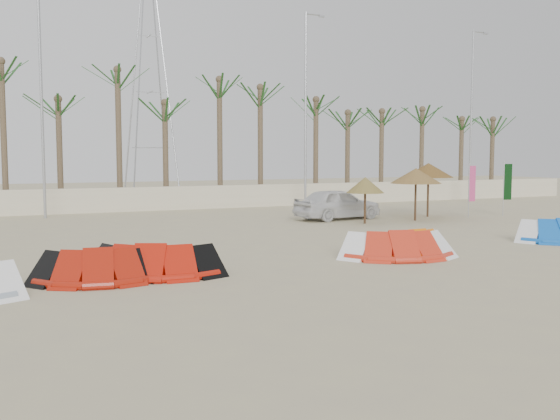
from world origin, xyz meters
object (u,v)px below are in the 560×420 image
kite_blue (556,229)px  kite_red_left (97,264)px  parasol_left (365,185)px  car (338,204)px  kite_red_right (392,243)px  parasol_right (428,170)px  parasol_mid (416,176)px  kite_orange (409,243)px  kite_red_mid (150,258)px

kite_blue → kite_red_left: bearing=-178.4°
parasol_left → car: 2.30m
kite_red_right → car: size_ratio=0.86×
parasol_right → car: parasol_right is taller
kite_red_left → parasol_right: parasol_right is taller
parasol_left → parasol_right: parasol_right is taller
kite_red_right → parasol_left: parasol_left is taller
kite_blue → kite_red_right: bearing=-176.2°
parasol_mid → parasol_right: 2.09m
kite_orange → car: bearing=71.3°
kite_orange → kite_blue: size_ratio=0.85×
parasol_mid → parasol_right: size_ratio=0.92×
parasol_left → car: bearing=95.5°
parasol_mid → kite_red_left: bearing=-152.1°
kite_red_left → kite_blue: bearing=1.6°
kite_red_left → parasol_mid: (15.51, 8.21, 1.65)m
kite_red_right → parasol_right: parasol_right is taller
kite_red_mid → kite_blue: size_ratio=1.09×
car → parasol_right: bearing=-107.2°
kite_red_right → parasol_left: 9.26m
kite_orange → car: 10.91m
kite_red_right → parasol_mid: (7.00, 8.26, 1.65)m
kite_red_right → kite_red_mid: bearing=177.5°
kite_red_left → kite_red_mid: 1.38m
kite_red_mid → kite_red_left: bearing=-168.8°
kite_red_mid → kite_orange: 7.66m
kite_red_left → car: car is taller
kite_red_right → kite_blue: same height
kite_red_left → parasol_left: parasol_left is taller
kite_blue → parasol_left: bearing=111.6°
kite_red_right → kite_blue: size_ratio=1.04×
kite_red_mid → kite_blue: same height
parasol_left → kite_orange: bearing=-114.1°
kite_red_mid → parasol_left: parasol_left is taller
kite_orange → parasol_right: size_ratio=1.14×
parasol_right → car: size_ratio=0.61×
parasol_mid → kite_red_mid: bearing=-150.7°
kite_red_left → kite_red_mid: bearing=11.2°
kite_red_right → parasol_left: size_ratio=1.79×
kite_red_mid → parasol_mid: parasol_mid is taller
kite_red_left → parasol_right: size_ratio=1.25×
kite_red_mid → parasol_mid: 16.32m
kite_red_mid → kite_orange: same height
kite_red_left → kite_orange: bearing=-1.0°
kite_red_left → kite_red_right: (8.51, -0.04, 0.00)m
kite_red_right → parasol_right: 13.00m
kite_red_left → car: bearing=39.1°
car → parasol_left: bearing=177.2°
kite_red_left → car: (12.50, 10.18, 0.32)m
kite_orange → kite_blue: same height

